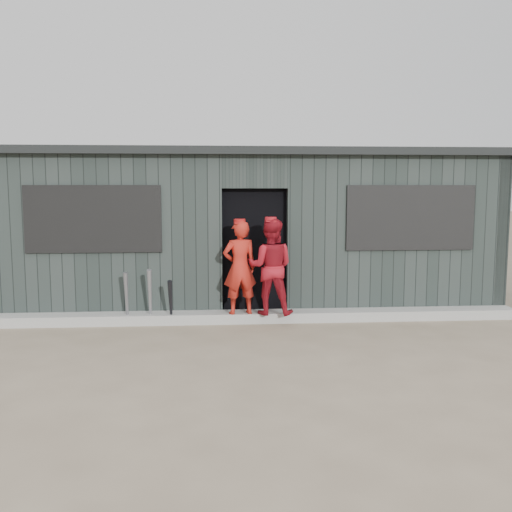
{
  "coord_description": "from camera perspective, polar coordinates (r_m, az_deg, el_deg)",
  "views": [
    {
      "loc": [
        -0.62,
        -6.59,
        2.02
      ],
      "look_at": [
        0.0,
        1.8,
        1.0
      ],
      "focal_mm": 40.0,
      "sensor_mm": 36.0,
      "label": 1
    }
  ],
  "objects": [
    {
      "name": "ground",
      "position": [
        6.92,
        1.11,
        -10.06
      ],
      "size": [
        80.0,
        80.0,
        0.0
      ],
      "primitive_type": "plane",
      "color": "#756551",
      "rests_on": "ground"
    },
    {
      "name": "bat_right",
      "position": [
        8.44,
        -8.53,
        -4.6
      ],
      "size": [
        0.07,
        0.33,
        0.69
      ],
      "primitive_type": "cone",
      "rotation": [
        0.38,
        0.0,
        0.01
      ],
      "color": "black",
      "rests_on": "ground"
    },
    {
      "name": "bat_mid",
      "position": [
        8.57,
        -12.82,
        -4.16
      ],
      "size": [
        0.07,
        0.21,
        0.8
      ],
      "primitive_type": "cone",
      "rotation": [
        0.17,
        0.0,
        0.03
      ],
      "color": "slate",
      "rests_on": "ground"
    },
    {
      "name": "player_red_right",
      "position": [
        8.37,
        1.46,
        -1.08
      ],
      "size": [
        0.78,
        0.66,
        1.41
      ],
      "primitive_type": "imported",
      "rotation": [
        0.0,
        0.0,
        2.95
      ],
      "color": "maroon",
      "rests_on": "curb"
    },
    {
      "name": "player_grey_back",
      "position": [
        9.23,
        2.5,
        -1.77
      ],
      "size": [
        0.67,
        0.5,
        1.25
      ],
      "primitive_type": "imported",
      "rotation": [
        0.0,
        0.0,
        3.31
      ],
      "color": "silver",
      "rests_on": "ground"
    },
    {
      "name": "player_red_left",
      "position": [
        8.39,
        -1.64,
        -1.16
      ],
      "size": [
        0.56,
        0.42,
        1.38
      ],
      "primitive_type": "imported",
      "rotation": [
        0.0,
        0.0,
        3.34
      ],
      "color": "#AC1F15",
      "rests_on": "curb"
    },
    {
      "name": "curb",
      "position": [
        8.65,
        -0.01,
        -6.08
      ],
      "size": [
        8.0,
        0.36,
        0.15
      ],
      "primitive_type": "cube",
      "color": "gray",
      "rests_on": "ground"
    },
    {
      "name": "bat_left",
      "position": [
        8.51,
        -10.56,
        -4.02
      ],
      "size": [
        0.09,
        0.32,
        0.85
      ],
      "primitive_type": "cone",
      "rotation": [
        0.3,
        0.0,
        0.08
      ],
      "color": "gray",
      "rests_on": "ground"
    },
    {
      "name": "dugout",
      "position": [
        10.14,
        -0.71,
        2.77
      ],
      "size": [
        8.3,
        3.3,
        2.62
      ],
      "color": "black",
      "rests_on": "ground"
    }
  ]
}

